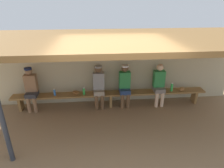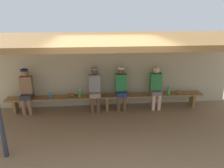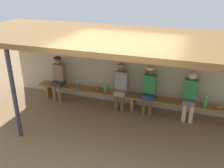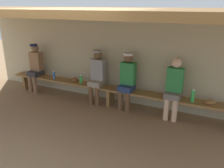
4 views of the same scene
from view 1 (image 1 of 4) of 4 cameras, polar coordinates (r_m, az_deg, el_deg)
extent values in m
plane|color=#8C6D4C|center=(5.08, 1.04, -15.08)|extent=(24.00, 24.00, 0.00)
cube|color=#B7AD8C|center=(6.30, -0.77, 4.49)|extent=(8.00, 0.20, 2.20)
cube|color=brown|center=(4.73, 0.35, 12.53)|extent=(8.00, 2.80, 0.12)
cylinder|color=#2D333D|center=(4.38, -29.37, -8.13)|extent=(0.10, 0.10, 2.20)
cube|color=olive|center=(6.14, -0.42, -2.77)|extent=(6.00, 0.36, 0.05)
cube|color=olive|center=(6.65, -24.85, -5.21)|extent=(0.08, 0.29, 0.41)
cube|color=olive|center=(6.25, -0.42, -4.65)|extent=(0.08, 0.29, 0.41)
cube|color=olive|center=(7.00, 22.68, -3.36)|extent=(0.08, 0.29, 0.41)
cube|color=#333338|center=(6.37, -22.16, -2.71)|extent=(0.32, 0.40, 0.14)
cylinder|color=#8C6647|center=(6.39, -22.91, -5.69)|extent=(0.11, 0.11, 0.48)
cylinder|color=#8C6647|center=(6.34, -21.36, -5.69)|extent=(0.11, 0.11, 0.48)
cube|color=#8C6647|center=(6.31, -22.43, 0.30)|extent=(0.34, 0.20, 0.52)
sphere|color=#8C6647|center=(6.18, -22.96, 3.44)|extent=(0.21, 0.21, 0.21)
cylinder|color=#19234C|center=(6.12, -23.20, 4.09)|extent=(0.21, 0.21, 0.05)
cube|color=slate|center=(6.38, 13.37, -1.48)|extent=(0.32, 0.40, 0.14)
cylinder|color=beige|center=(6.34, 12.77, -4.50)|extent=(0.11, 0.11, 0.48)
cylinder|color=beige|center=(6.40, 14.31, -4.40)|extent=(0.11, 0.11, 0.48)
cube|color=#2D8442|center=(6.31, 13.43, 1.54)|extent=(0.34, 0.20, 0.52)
sphere|color=beige|center=(6.19, 13.76, 4.71)|extent=(0.21, 0.21, 0.21)
cube|color=gray|center=(6.07, -3.79, -2.18)|extent=(0.32, 0.40, 0.14)
cylinder|color=brown|center=(6.06, -4.53, -5.33)|extent=(0.11, 0.11, 0.48)
cylinder|color=brown|center=(6.06, -2.82, -5.27)|extent=(0.11, 0.11, 0.48)
cube|color=gray|center=(6.01, -3.89, 0.98)|extent=(0.34, 0.20, 0.52)
sphere|color=brown|center=(5.87, -3.99, 4.31)|extent=(0.21, 0.21, 0.21)
cylinder|color=gray|center=(5.80, -4.01, 5.02)|extent=(0.21, 0.21, 0.05)
cube|color=navy|center=(6.13, 3.70, -1.89)|extent=(0.32, 0.40, 0.14)
cylinder|color=brown|center=(6.11, 3.01, -5.03)|extent=(0.11, 0.11, 0.48)
cylinder|color=brown|center=(6.14, 4.68, -4.95)|extent=(0.11, 0.11, 0.48)
cube|color=#2D8442|center=(6.07, 3.67, 1.24)|extent=(0.34, 0.20, 0.52)
sphere|color=brown|center=(5.93, 3.76, 4.54)|extent=(0.21, 0.21, 0.21)
cylinder|color=white|center=(5.87, 3.84, 5.24)|extent=(0.21, 0.21, 0.05)
cylinder|color=green|center=(6.47, 16.90, -0.95)|extent=(0.08, 0.08, 0.25)
cylinder|color=white|center=(6.42, 17.05, 0.17)|extent=(0.05, 0.05, 0.02)
cylinder|color=green|center=(6.05, -8.14, -2.15)|extent=(0.07, 0.07, 0.20)
cylinder|color=white|center=(6.00, -8.20, -1.17)|extent=(0.05, 0.05, 0.02)
cylinder|color=blue|center=(6.18, -16.27, -2.39)|extent=(0.07, 0.07, 0.19)
cylinder|color=white|center=(6.13, -16.39, -1.49)|extent=(0.05, 0.05, 0.02)
ellipsoid|color=olive|center=(6.66, 19.46, -1.34)|extent=(0.29, 0.29, 0.09)
ellipsoid|color=brown|center=(6.16, -10.34, -2.39)|extent=(0.29, 0.26, 0.09)
camera|label=2|loc=(0.66, 164.55, -46.28)|focal=34.30mm
camera|label=3|loc=(2.06, 109.47, 2.57)|focal=40.09mm
camera|label=4|loc=(3.01, 67.46, -7.09)|focal=37.55mm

